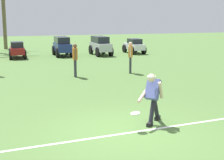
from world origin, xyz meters
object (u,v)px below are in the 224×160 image
(frisbee_thrower, at_px, (153,95))
(palm_tree_right_of_centre, at_px, (3,11))
(parked_car_slot_c, at_px, (17,50))
(parked_car_slot_d, at_px, (62,46))
(parked_car_slot_f, at_px, (134,46))
(parked_car_slot_e, at_px, (100,45))
(teammate_deep, at_px, (75,57))
(frisbee_in_flight, at_px, (135,113))
(teammate_midfield, at_px, (130,54))

(frisbee_thrower, bearing_deg, palm_tree_right_of_centre, 99.37)
(parked_car_slot_c, relative_size, palm_tree_right_of_centre, 0.43)
(frisbee_thrower, bearing_deg, parked_car_slot_c, 100.60)
(frisbee_thrower, xyz_separation_m, parked_car_slot_d, (0.15, 15.97, -0.06))
(frisbee_thrower, height_order, parked_car_slot_d, frisbee_thrower)
(parked_car_slot_f, xyz_separation_m, palm_tree_right_of_centre, (-9.25, 6.27, 2.60))
(frisbee_thrower, xyz_separation_m, parked_car_slot_e, (2.85, 15.62, -0.06))
(teammate_deep, bearing_deg, parked_car_slot_d, 84.96)
(teammate_deep, distance_m, parked_car_slot_f, 10.46)
(frisbee_thrower, xyz_separation_m, frisbee_in_flight, (-0.64, -0.38, -0.33))
(parked_car_slot_d, xyz_separation_m, palm_tree_right_of_centre, (-3.82, 6.28, 2.44))
(teammate_deep, xyz_separation_m, parked_car_slot_c, (-2.33, 8.09, -0.38))
(teammate_midfield, distance_m, parked_car_slot_c, 9.43)
(parked_car_slot_e, bearing_deg, parked_car_slot_f, 7.51)
(parked_car_slot_f, distance_m, palm_tree_right_of_centre, 11.47)
(frisbee_thrower, height_order, teammate_midfield, teammate_midfield)
(frisbee_in_flight, bearing_deg, parked_car_slot_c, 98.14)
(teammate_deep, xyz_separation_m, parked_car_slot_d, (0.74, 8.43, -0.22))
(parked_car_slot_e, xyz_separation_m, parked_car_slot_f, (2.73, 0.36, -0.16))
(parked_car_slot_e, relative_size, palm_tree_right_of_centre, 0.47)
(teammate_deep, bearing_deg, palm_tree_right_of_centre, 101.82)
(parked_car_slot_d, relative_size, parked_car_slot_e, 0.99)
(parked_car_slot_e, bearing_deg, teammate_midfield, -94.52)
(teammate_deep, distance_m, parked_car_slot_e, 8.79)
(parked_car_slot_e, height_order, parked_car_slot_f, parked_car_slot_e)
(frisbee_thrower, bearing_deg, parked_car_slot_f, 70.76)
(parked_car_slot_c, bearing_deg, teammate_midfield, -56.84)
(parked_car_slot_d, bearing_deg, parked_car_slot_e, -7.37)
(teammate_midfield, bearing_deg, frisbee_in_flight, -109.45)
(frisbee_thrower, relative_size, palm_tree_right_of_centre, 0.27)
(parked_car_slot_e, bearing_deg, frisbee_in_flight, -102.30)
(parked_car_slot_c, height_order, palm_tree_right_of_centre, palm_tree_right_of_centre)
(teammate_deep, height_order, palm_tree_right_of_centre, palm_tree_right_of_centre)
(teammate_deep, height_order, parked_car_slot_c, teammate_deep)
(teammate_deep, relative_size, parked_car_slot_f, 0.70)
(teammate_midfield, relative_size, parked_car_slot_c, 0.71)
(teammate_deep, bearing_deg, frisbee_thrower, -85.52)
(parked_car_slot_c, relative_size, parked_car_slot_e, 0.90)
(frisbee_thrower, relative_size, teammate_midfield, 0.89)
(parked_car_slot_c, bearing_deg, parked_car_slot_d, 6.48)
(teammate_midfield, xyz_separation_m, parked_car_slot_d, (-2.08, 8.24, -0.22))
(frisbee_thrower, distance_m, parked_car_slot_f, 16.93)
(frisbee_thrower, bearing_deg, teammate_midfield, 73.92)
(parked_car_slot_f, bearing_deg, frisbee_thrower, -109.24)
(parked_car_slot_f, bearing_deg, parked_car_slot_e, -172.49)
(frisbee_in_flight, bearing_deg, teammate_midfield, 70.55)
(frisbee_thrower, height_order, frisbee_in_flight, frisbee_thrower)
(parked_car_slot_c, distance_m, palm_tree_right_of_centre, 7.16)
(teammate_midfield, bearing_deg, parked_car_slot_e, 85.48)
(parked_car_slot_c, bearing_deg, parked_car_slot_f, 2.42)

